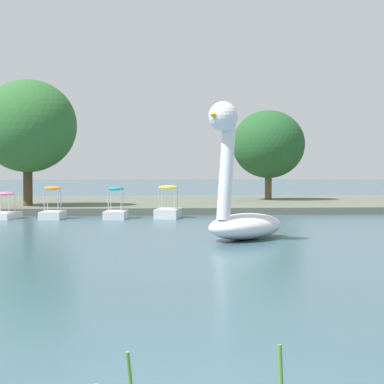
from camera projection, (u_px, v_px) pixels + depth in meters
name	position (u px, v px, depth m)	size (l,w,h in m)	color
shore_bank_far	(148.00, 203.00, 40.43)	(127.00, 19.73, 0.37)	#5B6051
swan_boat	(241.00, 206.00, 18.99)	(3.48, 3.49, 4.30)	white
pedal_boat_yellow	(168.00, 209.00, 28.89)	(1.45, 2.27, 1.58)	white
pedal_boat_teal	(116.00, 210.00, 28.37)	(1.14, 1.95, 1.52)	white
pedal_boat_orange	(53.00, 210.00, 28.22)	(1.09, 1.79, 1.55)	white
pedal_boat_pink	(5.00, 211.00, 28.34)	(1.31, 1.92, 1.28)	white
tree_broadleaf_behind_dock	(268.00, 144.00, 41.42)	(6.55, 6.50, 6.18)	brown
tree_broadleaf_left	(27.00, 126.00, 33.05)	(7.68, 7.56, 6.96)	#4C3823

